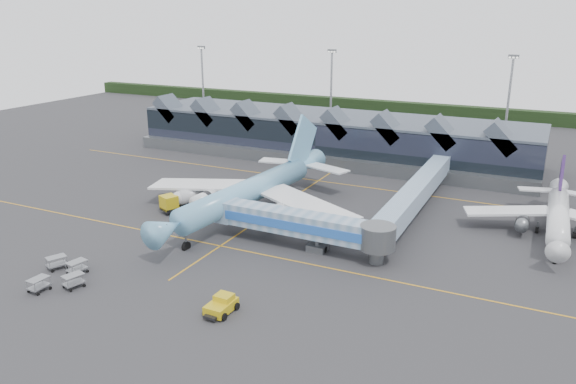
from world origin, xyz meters
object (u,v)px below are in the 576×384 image
at_px(main_airliner, 253,190).
at_px(jet_bridge, 309,226).
at_px(pushback_tug, 221,305).
at_px(regional_jet, 558,214).
at_px(fuel_truck, 190,198).

height_order(main_airliner, jet_bridge, main_airliner).
distance_m(jet_bridge, pushback_tug, 20.38).
height_order(regional_jet, fuel_truck, regional_jet).
bearing_deg(regional_jet, main_airliner, -165.93).
bearing_deg(main_airliner, fuel_truck, -164.59).
bearing_deg(main_airliner, jet_bridge, -27.69).
distance_m(main_airliner, fuel_truck, 11.54).
xyz_separation_m(regional_jet, pushback_tug, (-32.83, -41.23, -2.37)).
relative_size(main_airliner, jet_bridge, 1.64).
xyz_separation_m(jet_bridge, pushback_tug, (-1.74, -20.13, -2.67)).
relative_size(jet_bridge, fuel_truck, 2.76).
height_order(fuel_truck, pushback_tug, fuel_truck).
bearing_deg(pushback_tug, jet_bridge, 86.38).
distance_m(jet_bridge, fuel_truck, 26.17).
bearing_deg(fuel_truck, pushback_tug, -24.94).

